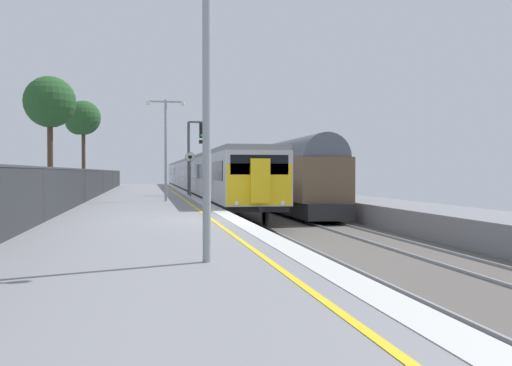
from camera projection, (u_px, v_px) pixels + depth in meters
ground at (302, 237)px, 18.65m from camera, size 17.40×110.00×1.21m
commuter_train_at_platform at (196, 175)px, 52.12m from camera, size 2.83×60.05×3.81m
freight_train_adjacent_track at (252, 174)px, 46.26m from camera, size 2.60×40.45×4.37m
signal_gantry at (193, 149)px, 37.54m from camera, size 1.10×0.24×4.90m
speed_limit_sign at (190, 168)px, 34.96m from camera, size 0.59×0.08×2.75m
platform_lamp_near at (207, 78)px, 9.51m from camera, size 2.00×0.20×5.21m
platform_lamp_mid at (166, 141)px, 29.72m from camera, size 2.00×0.20×5.31m
platform_back_fence at (43, 193)px, 17.08m from camera, size 0.07×99.00×1.69m
background_tree_left at (82, 119)px, 52.36m from camera, size 3.21×3.17×8.14m
background_tree_centre at (49, 104)px, 36.26m from camera, size 3.29×3.29×7.67m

